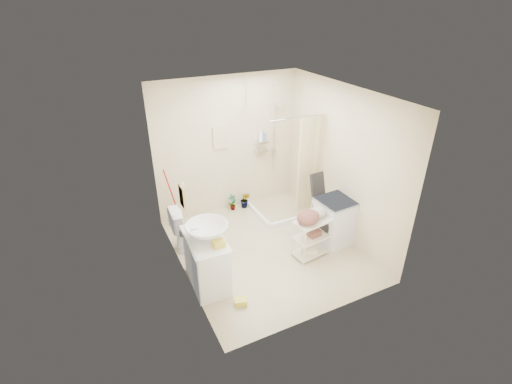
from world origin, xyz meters
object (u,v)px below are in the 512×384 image
at_px(toilet, 194,227).
at_px(laundry_rack, 311,234).
at_px(vanity, 206,261).
at_px(washing_machine, 334,221).

distance_m(toilet, laundry_rack, 1.94).
bearing_deg(toilet, vanity, 175.20).
xyz_separation_m(washing_machine, laundry_rack, (-0.56, -0.15, -0.01)).
distance_m(toilet, washing_machine, 2.36).
height_order(toilet, laundry_rack, laundry_rack).
bearing_deg(laundry_rack, vanity, 168.71).
xyz_separation_m(toilet, laundry_rack, (1.62, -1.06, 0.01)).
bearing_deg(laundry_rack, washing_machine, 7.08).
bearing_deg(vanity, toilet, 85.72).
bearing_deg(vanity, laundry_rack, -0.35).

